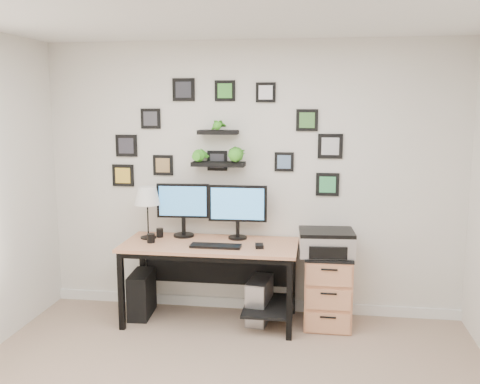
% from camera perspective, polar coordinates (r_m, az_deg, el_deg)
% --- Properties ---
extents(room, '(4.00, 4.00, 4.00)m').
position_cam_1_polar(room, '(5.42, 1.12, -11.83)').
color(room, tan).
rests_on(room, ground).
extents(desk, '(1.60, 0.70, 0.75)m').
position_cam_1_polar(desk, '(4.98, -2.73, -6.77)').
color(desk, tan).
rests_on(desk, ground).
extents(monitor_left, '(0.50, 0.21, 0.51)m').
position_cam_1_polar(monitor_left, '(5.12, -6.08, -1.48)').
color(monitor_left, black).
rests_on(monitor_left, desk).
extents(monitor_right, '(0.55, 0.18, 0.51)m').
position_cam_1_polar(monitor_right, '(5.01, -0.26, -1.63)').
color(monitor_right, black).
rests_on(monitor_right, desk).
extents(keyboard, '(0.45, 0.14, 0.02)m').
position_cam_1_polar(keyboard, '(4.79, -2.61, -5.77)').
color(keyboard, black).
rests_on(keyboard, desk).
extents(mouse, '(0.09, 0.12, 0.03)m').
position_cam_1_polar(mouse, '(4.77, 2.07, -5.77)').
color(mouse, black).
rests_on(mouse, desk).
extents(table_lamp, '(0.24, 0.24, 0.49)m').
position_cam_1_polar(table_lamp, '(5.09, -9.87, -0.54)').
color(table_lamp, black).
rests_on(table_lamp, desk).
extents(mug, '(0.07, 0.07, 0.08)m').
position_cam_1_polar(mug, '(5.00, -9.48, -4.88)').
color(mug, black).
rests_on(mug, desk).
extents(pen_cup, '(0.07, 0.07, 0.09)m').
position_cam_1_polar(pen_cup, '(5.19, -8.55, -4.32)').
color(pen_cup, black).
rests_on(pen_cup, desk).
extents(pc_tower_black, '(0.21, 0.43, 0.42)m').
position_cam_1_polar(pc_tower_black, '(5.30, -10.44, -10.65)').
color(pc_tower_black, black).
rests_on(pc_tower_black, ground).
extents(pc_tower_grey, '(0.23, 0.43, 0.41)m').
position_cam_1_polar(pc_tower_grey, '(5.09, 2.08, -11.45)').
color(pc_tower_grey, gray).
rests_on(pc_tower_grey, ground).
extents(file_cabinet, '(0.43, 0.53, 0.67)m').
position_cam_1_polar(file_cabinet, '(5.04, 9.36, -10.16)').
color(file_cabinet, tan).
rests_on(file_cabinet, ground).
extents(printer, '(0.51, 0.42, 0.22)m').
position_cam_1_polar(printer, '(4.88, 9.19, -5.34)').
color(printer, silver).
rests_on(printer, file_cabinet).
extents(wall_decor, '(2.24, 0.18, 1.09)m').
position_cam_1_polar(wall_decor, '(5.06, -2.05, 5.31)').
color(wall_decor, black).
rests_on(wall_decor, ground).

